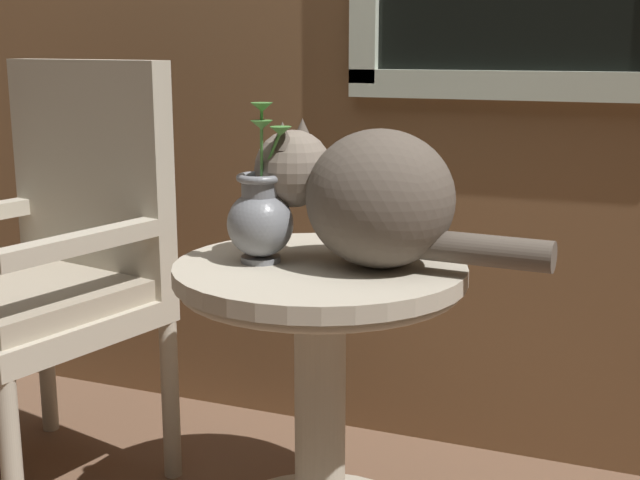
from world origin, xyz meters
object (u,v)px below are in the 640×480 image
Objects in this scene: cat at (369,195)px; pewter_vase_with_ivy at (262,216)px; wicker_side_table at (320,356)px; wicker_chair at (49,262)px.

cat is 0.22m from pewter_vase_with_ivy.
cat is (0.10, 0.03, 0.35)m from wicker_side_table.
cat reaches higher than wicker_side_table.
wicker_side_table is 0.73m from wicker_chair.
pewter_vase_with_ivy is (-0.21, -0.06, -0.05)m from cat.
wicker_chair reaches higher than pewter_vase_with_ivy.
wicker_chair is 0.63m from pewter_vase_with_ivy.
wicker_chair is 1.65× the size of cat.
cat is 1.89× the size of pewter_vase_with_ivy.
wicker_side_table is 0.32m from pewter_vase_with_ivy.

